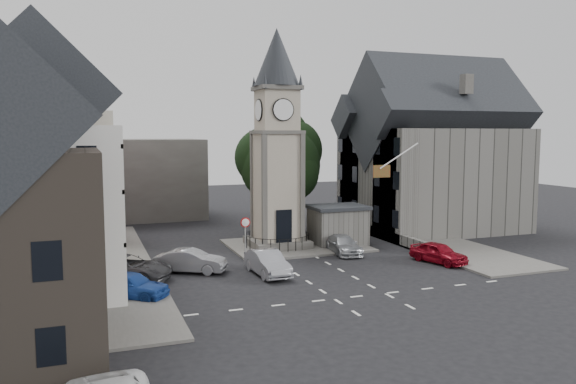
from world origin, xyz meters
name	(u,v)px	position (x,y,z in m)	size (l,w,h in m)	color
ground	(319,272)	(0.00, 0.00, 0.00)	(120.00, 120.00, 0.00)	black
pavement_west	(105,266)	(-12.50, 6.00, 0.07)	(6.00, 30.00, 0.14)	#595651
pavement_east	(414,237)	(12.00, 8.00, 0.07)	(6.00, 26.00, 0.14)	#595651
central_island	(296,245)	(1.50, 8.00, 0.08)	(10.00, 8.00, 0.16)	#595651
road_markings	(360,296)	(0.00, -5.50, 0.01)	(20.00, 8.00, 0.01)	silver
clock_tower	(277,140)	(0.00, 7.99, 8.12)	(4.86, 4.86, 16.25)	#4C4944
stone_shelter	(338,225)	(4.80, 7.50, 1.55)	(4.30, 3.30, 3.08)	#5A5853
town_tree	(280,153)	(2.00, 13.00, 6.97)	(7.20, 7.20, 10.80)	black
warning_sign_post	(245,229)	(-3.20, 5.43, 2.03)	(0.70, 0.19, 2.85)	black
terrace_pink	(57,159)	(-15.50, 16.00, 6.58)	(8.10, 7.60, 12.80)	#C2868D
terrace_cream	(52,165)	(-15.50, 8.00, 6.58)	(8.10, 7.60, 12.80)	#EFE2C8
terrace_tudor	(44,181)	(-15.50, 0.00, 6.19)	(8.10, 7.60, 12.00)	silver
backdrop_west	(100,179)	(-12.00, 28.00, 4.00)	(20.00, 10.00, 8.00)	#4C4944
east_building	(432,160)	(15.59, 11.00, 6.26)	(14.40, 11.40, 12.60)	#5A5853
east_boundary_wall	(372,230)	(9.20, 10.00, 0.45)	(0.40, 16.00, 0.90)	#5A5853
flagpole	(399,156)	(8.00, 4.00, 7.00)	(3.68, 0.10, 2.74)	white
car_west_blue	(130,285)	(-11.50, -1.61, 0.71)	(1.68, 4.17, 1.42)	#1A3E94
car_west_silver	(191,261)	(-7.50, 2.73, 0.73)	(1.53, 4.40, 1.45)	#999BA1
car_west_grey	(125,268)	(-11.50, 1.98, 0.77)	(2.56, 5.55, 1.54)	#2E2E30
car_island_silver	(268,263)	(-3.21, 0.50, 0.75)	(1.58, 4.52, 1.49)	#9899A0
car_island_east	(343,245)	(3.84, 4.50, 0.64)	(1.78, 4.38, 1.27)	#A7AAAF
car_east_red	(438,253)	(8.50, -0.39, 0.69)	(1.63, 4.05, 1.38)	maroon
pedestrian	(411,228)	(11.50, 7.65, 0.86)	(0.63, 0.41, 1.73)	#A6A089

